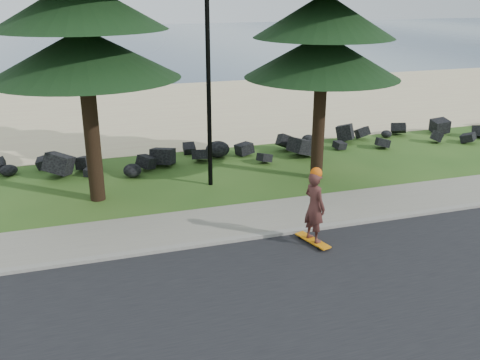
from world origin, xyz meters
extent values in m
plane|color=#244A17|center=(0.00, 0.00, 0.00)|extent=(160.00, 160.00, 0.00)
cube|color=black|center=(0.00, -4.50, 0.01)|extent=(160.00, 7.00, 0.02)
cube|color=gray|center=(0.00, -0.90, 0.05)|extent=(160.00, 0.20, 0.10)
cube|color=gray|center=(0.00, 0.20, 0.04)|extent=(160.00, 2.00, 0.08)
cube|color=#CDAF88|center=(0.00, 14.50, 0.01)|extent=(160.00, 15.00, 0.01)
cube|color=#344A64|center=(0.00, 51.00, 0.00)|extent=(160.00, 58.00, 0.01)
cylinder|color=black|center=(0.00, 3.20, 4.00)|extent=(0.14, 0.14, 8.00)
cube|color=orange|center=(1.33, -1.62, 0.10)|extent=(0.54, 1.09, 0.04)
imported|color=#4E2723|center=(1.33, -1.62, 1.00)|extent=(0.58, 0.73, 1.76)
sphere|color=#DF570C|center=(1.33, -1.62, 1.84)|extent=(0.28, 0.28, 0.28)
camera|label=1|loc=(-3.93, -12.30, 5.95)|focal=40.00mm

